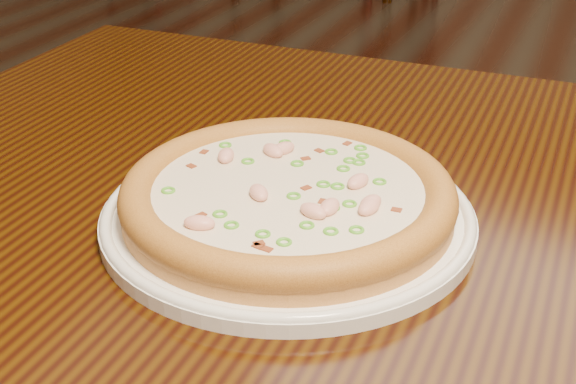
% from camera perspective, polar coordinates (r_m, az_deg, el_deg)
% --- Properties ---
extents(hero_table, '(1.20, 0.80, 0.75)m').
position_cam_1_polar(hero_table, '(0.74, 10.30, -8.90)').
color(hero_table, black).
rests_on(hero_table, ground).
extents(plate, '(0.31, 0.31, 0.02)m').
position_cam_1_polar(plate, '(0.67, 0.00, -1.63)').
color(plate, white).
rests_on(plate, hero_table).
extents(pizza, '(0.28, 0.28, 0.03)m').
position_cam_1_polar(pizza, '(0.66, 0.01, -0.23)').
color(pizza, '#CC844F').
rests_on(pizza, plate).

